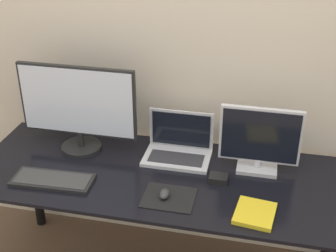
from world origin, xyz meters
TOP-DOWN VIEW (x-y plane):
  - wall_back at (0.00, 0.78)m, footprint 7.00×0.05m
  - desk at (0.00, 0.36)m, footprint 1.89×0.72m
  - monitor_left at (-0.48, 0.51)m, footprint 0.62×0.21m
  - monitor_right at (0.45, 0.51)m, footprint 0.39×0.14m
  - laptop at (0.04, 0.55)m, footprint 0.34×0.22m
  - keyboard at (-0.50, 0.19)m, footprint 0.40×0.17m
  - mousepad at (0.07, 0.18)m, footprint 0.24×0.19m
  - mouse at (0.05, 0.18)m, footprint 0.04×0.07m
  - book at (0.46, 0.14)m, footprint 0.19×0.21m
  - power_brick at (0.28, 0.36)m, footprint 0.09×0.07m

SIDE VIEW (x-z plane):
  - desk at x=0.00m, z-range 0.25..0.96m
  - mousepad at x=0.07m, z-range 0.71..0.71m
  - keyboard at x=-0.50m, z-range 0.71..0.73m
  - book at x=0.46m, z-range 0.71..0.73m
  - power_brick at x=0.28m, z-range 0.71..0.74m
  - mouse at x=0.05m, z-range 0.71..0.75m
  - laptop at x=0.04m, z-range 0.65..0.88m
  - monitor_right at x=0.45m, z-range 0.70..1.04m
  - monitor_left at x=-0.48m, z-range 0.72..1.19m
  - wall_back at x=0.00m, z-range 0.00..2.50m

